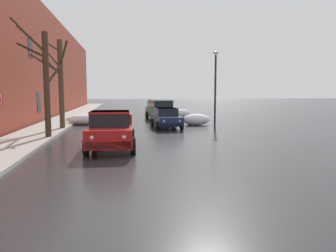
{
  "coord_description": "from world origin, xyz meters",
  "views": [
    {
      "loc": [
        -1.35,
        -6.84,
        2.63
      ],
      "look_at": [
        0.46,
        6.06,
        1.23
      ],
      "focal_mm": 35.04,
      "sensor_mm": 36.0,
      "label": 1
    }
  ],
  "objects_px": {
    "bare_tree_second_along_sidewalk": "(45,80)",
    "pickup_truck_red_approaching_near_lane": "(111,129)",
    "street_lamp_post": "(215,85)",
    "sedan_darkblue_parked_kerbside_close": "(166,118)",
    "sedan_black_parked_far_down_block": "(155,108)",
    "bare_tree_mid_block": "(60,81)",
    "suv_green_parked_kerbside_mid": "(160,109)"
  },
  "relations": [
    {
      "from": "pickup_truck_red_approaching_near_lane",
      "to": "suv_green_parked_kerbside_mid",
      "type": "bearing_deg",
      "value": 74.65
    },
    {
      "from": "pickup_truck_red_approaching_near_lane",
      "to": "bare_tree_mid_block",
      "type": "bearing_deg",
      "value": 115.03
    },
    {
      "from": "bare_tree_mid_block",
      "to": "pickup_truck_red_approaching_near_lane",
      "type": "xyz_separation_m",
      "value": [
        3.56,
        -7.62,
        -2.41
      ]
    },
    {
      "from": "bare_tree_second_along_sidewalk",
      "to": "sedan_black_parked_far_down_block",
      "type": "xyz_separation_m",
      "value": [
        7.66,
        17.9,
        -2.47
      ]
    },
    {
      "from": "sedan_darkblue_parked_kerbside_close",
      "to": "suv_green_parked_kerbside_mid",
      "type": "height_order",
      "value": "suv_green_parked_kerbside_mid"
    },
    {
      "from": "bare_tree_mid_block",
      "to": "sedan_darkblue_parked_kerbside_close",
      "type": "height_order",
      "value": "bare_tree_mid_block"
    },
    {
      "from": "sedan_darkblue_parked_kerbside_close",
      "to": "bare_tree_second_along_sidewalk",
      "type": "bearing_deg",
      "value": -148.28
    },
    {
      "from": "sedan_darkblue_parked_kerbside_close",
      "to": "street_lamp_post",
      "type": "bearing_deg",
      "value": 0.82
    },
    {
      "from": "pickup_truck_red_approaching_near_lane",
      "to": "sedan_darkblue_parked_kerbside_close",
      "type": "xyz_separation_m",
      "value": [
        3.58,
        7.88,
        -0.13
      ]
    },
    {
      "from": "sedan_darkblue_parked_kerbside_close",
      "to": "street_lamp_post",
      "type": "height_order",
      "value": "street_lamp_post"
    },
    {
      "from": "sedan_black_parked_far_down_block",
      "to": "suv_green_parked_kerbside_mid",
      "type": "bearing_deg",
      "value": -91.67
    },
    {
      "from": "bare_tree_second_along_sidewalk",
      "to": "pickup_truck_red_approaching_near_lane",
      "type": "relative_size",
      "value": 1.23
    },
    {
      "from": "bare_tree_second_along_sidewalk",
      "to": "sedan_black_parked_far_down_block",
      "type": "relative_size",
      "value": 1.46
    },
    {
      "from": "suv_green_parked_kerbside_mid",
      "to": "street_lamp_post",
      "type": "distance_m",
      "value": 7.26
    },
    {
      "from": "bare_tree_mid_block",
      "to": "suv_green_parked_kerbside_mid",
      "type": "height_order",
      "value": "bare_tree_mid_block"
    },
    {
      "from": "sedan_darkblue_parked_kerbside_close",
      "to": "sedan_black_parked_far_down_block",
      "type": "height_order",
      "value": "same"
    },
    {
      "from": "bare_tree_second_along_sidewalk",
      "to": "pickup_truck_red_approaching_near_lane",
      "type": "bearing_deg",
      "value": -43.91
    },
    {
      "from": "bare_tree_mid_block",
      "to": "suv_green_parked_kerbside_mid",
      "type": "relative_size",
      "value": 1.23
    },
    {
      "from": "sedan_darkblue_parked_kerbside_close",
      "to": "suv_green_parked_kerbside_mid",
      "type": "relative_size",
      "value": 0.84
    },
    {
      "from": "bare_tree_second_along_sidewalk",
      "to": "suv_green_parked_kerbside_mid",
      "type": "relative_size",
      "value": 1.32
    },
    {
      "from": "street_lamp_post",
      "to": "sedan_darkblue_parked_kerbside_close",
      "type": "bearing_deg",
      "value": -179.18
    },
    {
      "from": "bare_tree_second_along_sidewalk",
      "to": "bare_tree_mid_block",
      "type": "height_order",
      "value": "bare_tree_second_along_sidewalk"
    },
    {
      "from": "bare_tree_mid_block",
      "to": "sedan_black_parked_far_down_block",
      "type": "height_order",
      "value": "bare_tree_mid_block"
    },
    {
      "from": "sedan_black_parked_far_down_block",
      "to": "pickup_truck_red_approaching_near_lane",
      "type": "bearing_deg",
      "value": -100.8
    },
    {
      "from": "pickup_truck_red_approaching_near_lane",
      "to": "street_lamp_post",
      "type": "bearing_deg",
      "value": 48.01
    },
    {
      "from": "sedan_black_parked_far_down_block",
      "to": "sedan_darkblue_parked_kerbside_close",
      "type": "bearing_deg",
      "value": -92.12
    },
    {
      "from": "sedan_black_parked_far_down_block",
      "to": "street_lamp_post",
      "type": "distance_m",
      "value": 13.96
    },
    {
      "from": "pickup_truck_red_approaching_near_lane",
      "to": "sedan_darkblue_parked_kerbside_close",
      "type": "height_order",
      "value": "pickup_truck_red_approaching_near_lane"
    },
    {
      "from": "bare_tree_second_along_sidewalk",
      "to": "sedan_darkblue_parked_kerbside_close",
      "type": "distance_m",
      "value": 8.78
    },
    {
      "from": "bare_tree_second_along_sidewalk",
      "to": "sedan_black_parked_far_down_block",
      "type": "distance_m",
      "value": 19.63
    },
    {
      "from": "bare_tree_second_along_sidewalk",
      "to": "street_lamp_post",
      "type": "bearing_deg",
      "value": 22.66
    },
    {
      "from": "pickup_truck_red_approaching_near_lane",
      "to": "sedan_darkblue_parked_kerbside_close",
      "type": "distance_m",
      "value": 8.66
    }
  ]
}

